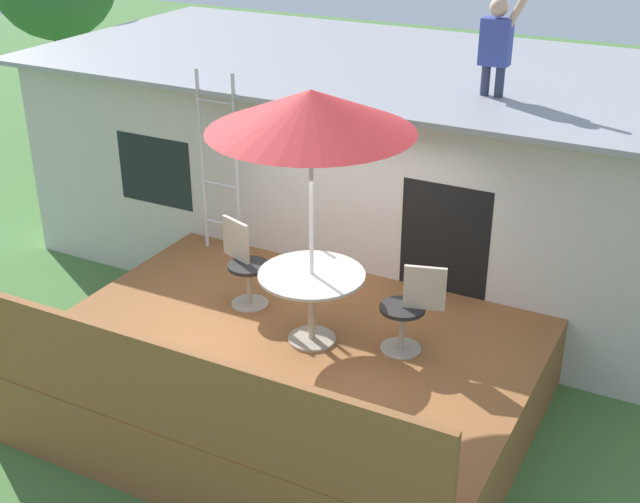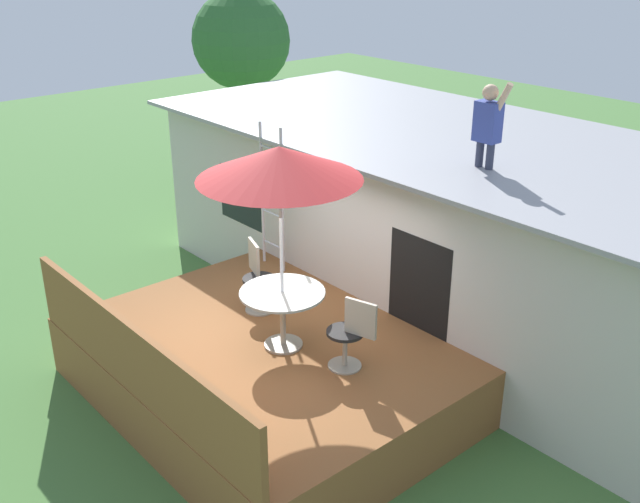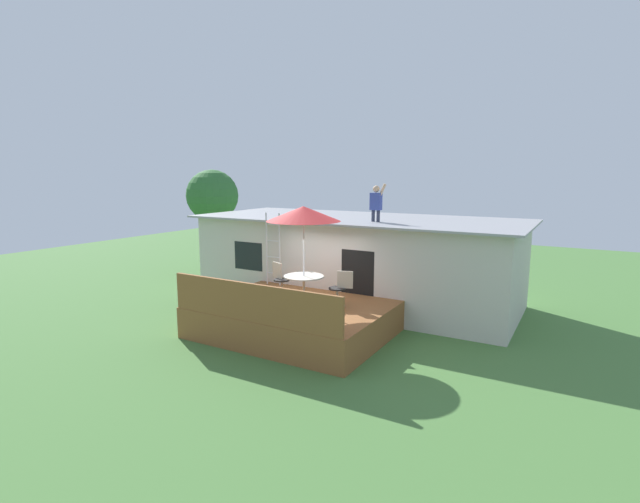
# 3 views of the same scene
# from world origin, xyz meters

# --- Properties ---
(ground_plane) EXTENTS (40.00, 40.00, 0.00)m
(ground_plane) POSITION_xyz_m (0.00, 0.00, 0.00)
(ground_plane) COLOR #477538
(house) EXTENTS (10.50, 4.50, 2.77)m
(house) POSITION_xyz_m (-0.00, 3.60, 1.39)
(house) COLOR beige
(house) RESTS_ON ground
(deck) EXTENTS (4.77, 3.84, 0.80)m
(deck) POSITION_xyz_m (0.00, 0.00, 0.40)
(deck) COLOR brown
(deck) RESTS_ON ground
(deck_railing) EXTENTS (4.67, 0.08, 0.90)m
(deck_railing) POSITION_xyz_m (0.00, -1.87, 1.25)
(deck_railing) COLOR brown
(deck_railing) RESTS_ON deck
(patio_table) EXTENTS (1.04, 1.04, 0.74)m
(patio_table) POSITION_xyz_m (0.21, 0.02, 1.39)
(patio_table) COLOR #A59E8C
(patio_table) RESTS_ON deck
(patio_umbrella) EXTENTS (1.90, 1.90, 2.54)m
(patio_umbrella) POSITION_xyz_m (0.21, 0.02, 3.15)
(patio_umbrella) COLOR silver
(patio_umbrella) RESTS_ON deck
(step_ladder) EXTENTS (0.52, 0.04, 2.20)m
(step_ladder) POSITION_xyz_m (-1.73, 1.37, 1.90)
(step_ladder) COLOR silver
(step_ladder) RESTS_ON deck
(person_figure) EXTENTS (0.47, 0.20, 1.11)m
(person_figure) POSITION_xyz_m (1.08, 2.61, 3.37)
(person_figure) COLOR #33384C
(person_figure) RESTS_ON house
(patio_chair_left) EXTENTS (0.60, 0.44, 0.92)m
(patio_chair_left) POSITION_xyz_m (-0.80, 0.38, 1.26)
(patio_chair_left) COLOR #A59E8C
(patio_chair_left) RESTS_ON deck
(patio_chair_right) EXTENTS (0.61, 0.44, 0.92)m
(patio_chair_right) POSITION_xyz_m (1.13, 0.29, 1.26)
(patio_chair_right) COLOR #A59E8C
(patio_chair_right) RESTS_ON deck
(backyard_tree) EXTENTS (2.19, 2.19, 4.34)m
(backyard_tree) POSITION_xyz_m (-7.45, 4.96, 3.22)
(backyard_tree) COLOR brown
(backyard_tree) RESTS_ON ground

